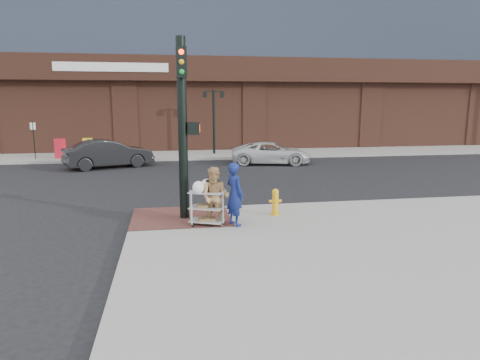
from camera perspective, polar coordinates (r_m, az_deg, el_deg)
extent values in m
plane|color=black|center=(11.71, -4.74, -6.66)|extent=(220.00, 220.00, 0.00)
cube|color=gray|center=(45.32, 7.69, 6.09)|extent=(65.00, 36.00, 0.15)
cube|color=#4E2824|center=(12.50, -7.86, -4.87)|extent=(2.80, 2.40, 0.01)
cylinder|color=black|center=(27.35, -3.50, 7.72)|extent=(0.16, 0.16, 4.00)
cube|color=black|center=(27.32, -3.55, 11.71)|extent=(1.20, 0.06, 0.06)
cube|color=black|center=(27.27, -4.71, 11.27)|extent=(0.22, 0.22, 0.35)
cube|color=black|center=(27.38, -2.37, 11.30)|extent=(0.22, 0.22, 0.35)
cylinder|color=black|center=(27.33, -25.78, 4.82)|extent=(0.05, 0.05, 2.20)
cylinder|color=black|center=(11.99, -7.66, 6.59)|extent=(0.26, 0.26, 5.00)
cube|color=black|center=(12.00, -6.22, 6.86)|extent=(0.32, 0.28, 0.34)
cube|color=#FF260C|center=(12.01, -5.46, 6.88)|extent=(0.02, 0.18, 0.22)
cube|color=black|center=(11.73, -7.83, 15.30)|extent=(0.28, 0.18, 0.80)
imported|color=navy|center=(11.40, -0.71, -1.88)|extent=(0.64, 0.74, 1.71)
imported|color=tan|center=(11.33, -3.31, -2.27)|extent=(0.95, 0.86, 1.59)
imported|color=black|center=(23.47, -17.10, 3.38)|extent=(4.76, 3.12, 1.48)
imported|color=silver|center=(23.84, 4.19, 3.60)|extent=(4.68, 2.78, 1.22)
cube|color=#9FA0A4|center=(11.45, -4.50, -1.63)|extent=(1.01, 0.81, 0.03)
cube|color=#9FA0A4|center=(11.54, -4.47, -3.69)|extent=(1.01, 0.81, 0.03)
cube|color=#9FA0A4|center=(11.64, -4.44, -5.44)|extent=(1.01, 0.81, 0.03)
cube|color=black|center=(11.47, -4.04, -0.79)|extent=(0.22, 0.14, 0.32)
cube|color=brown|center=(11.52, -5.06, -3.47)|extent=(0.30, 0.34, 0.08)
cube|color=brown|center=(11.62, -4.45, -5.20)|extent=(0.45, 0.36, 0.07)
cylinder|color=#F2A614|center=(12.65, 4.70, -4.48)|extent=(0.26, 0.26, 0.07)
cylinder|color=#F2A614|center=(12.57, 4.73, -3.02)|extent=(0.18, 0.18, 0.57)
sphere|color=#F2A614|center=(12.50, 4.75, -1.62)|extent=(0.20, 0.20, 0.20)
cylinder|color=#F2A614|center=(12.56, 4.73, -2.81)|extent=(0.37, 0.08, 0.08)
cube|color=red|center=(27.22, -22.85, 3.90)|extent=(0.60, 0.57, 1.15)
cube|color=yellow|center=(27.41, -19.62, 4.12)|extent=(0.54, 0.50, 1.11)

